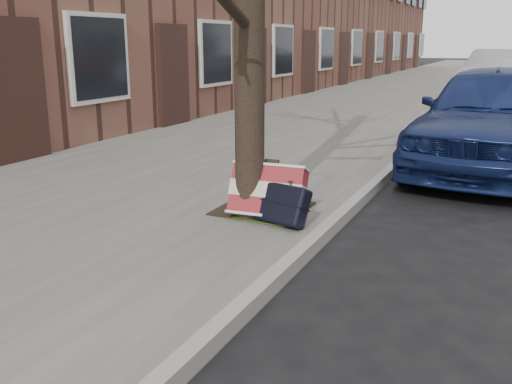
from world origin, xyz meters
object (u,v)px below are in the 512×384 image
at_px(suitcase_navy, 282,204).
at_px(car_near_mid, 501,77).
at_px(car_near_front, 496,117).

relative_size(suitcase_navy, car_near_mid, 0.11).
distance_m(suitcase_navy, car_near_front, 4.23).
xyz_separation_m(suitcase_navy, car_near_front, (1.61, 3.88, 0.44)).
xyz_separation_m(suitcase_navy, car_near_mid, (1.28, 13.34, 0.45)).
distance_m(suitcase_navy, car_near_mid, 13.41).
height_order(suitcase_navy, car_near_mid, car_near_mid).
distance_m(car_near_front, car_near_mid, 9.46).
height_order(car_near_front, car_near_mid, car_near_mid).
xyz_separation_m(car_near_front, car_near_mid, (-0.33, 9.46, 0.01)).
bearing_deg(suitcase_navy, car_near_front, 81.44).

